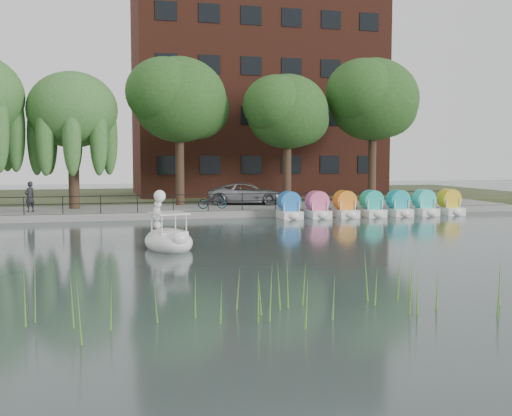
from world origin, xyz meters
name	(u,v)px	position (x,y,z in m)	size (l,w,h in m)	color
ground_plane	(269,251)	(0.00, 0.00, 0.00)	(120.00, 120.00, 0.00)	#3D4F4D
promenade	(201,210)	(0.00, 16.00, 0.20)	(40.00, 6.00, 0.40)	gray
kerb	(209,215)	(0.00, 13.05, 0.20)	(40.00, 0.25, 0.40)	gray
land_strip	(173,197)	(0.00, 30.00, 0.18)	(60.00, 22.00, 0.36)	#47512D
railing	(208,198)	(0.00, 13.25, 1.15)	(32.00, 0.05, 1.00)	black
apartment_building	(256,87)	(7.00, 29.97, 9.36)	(20.00, 10.07, 18.00)	#4C1E16
willow_mid	(72,110)	(-7.50, 17.00, 6.25)	(5.32, 5.32, 8.15)	#473323
broadleaf_center	(179,100)	(-1.00, 18.00, 7.06)	(6.00, 6.00, 9.25)	#473323
broadleaf_right	(287,112)	(6.00, 17.50, 6.39)	(5.40, 5.40, 8.32)	#473323
broadleaf_far	(373,100)	(12.50, 18.50, 7.40)	(6.30, 6.30, 9.71)	#473323
minivan	(247,192)	(3.33, 17.66, 1.20)	(5.77, 2.65, 1.61)	gray
bicycle	(213,200)	(0.52, 14.77, 0.90)	(1.72, 0.60, 1.00)	gray
pedestrian	(30,194)	(-9.85, 15.08, 1.39)	(0.71, 0.48, 1.98)	black
swan_boat	(168,237)	(-3.61, 1.45, 0.49)	(2.29, 2.98, 2.23)	white
pedal_boat_row	(372,206)	(9.56, 11.93, 0.61)	(11.35, 1.70, 1.40)	white
reed_bank	(455,281)	(2.00, -9.50, 0.60)	(24.00, 2.40, 1.20)	#669938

